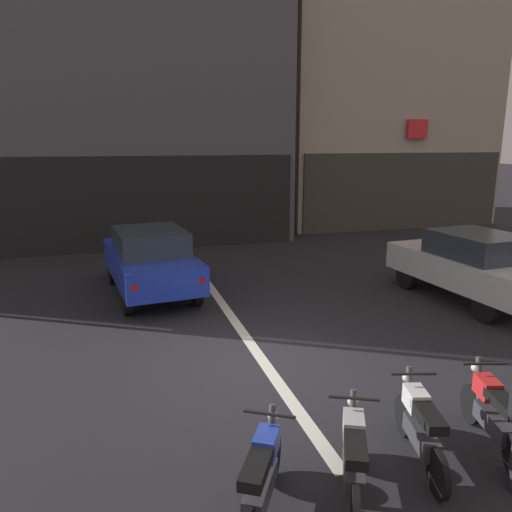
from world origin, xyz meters
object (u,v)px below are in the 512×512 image
at_px(motorcycle_silver_row_left_mid, 353,457).
at_px(motorcycle_red_row_right_mid, 493,413).
at_px(car_blue_crossing_near, 150,259).
at_px(motorcycle_blue_row_leftmost, 262,477).
at_px(car_silver_down_street, 212,211).
at_px(motorcycle_white_row_centre, 420,426).
at_px(car_white_parked_kerbside, 472,264).

xyz_separation_m(motorcycle_silver_row_left_mid, motorcycle_red_row_right_mid, (2.03, 0.29, 0.00)).
bearing_deg(car_blue_crossing_near, motorcycle_blue_row_leftmost, -86.88).
relative_size(car_silver_down_street, motorcycle_red_row_right_mid, 2.61).
height_order(car_silver_down_street, motorcycle_red_row_right_mid, car_silver_down_street).
distance_m(motorcycle_blue_row_leftmost, motorcycle_white_row_centre, 2.05).
xyz_separation_m(motorcycle_blue_row_leftmost, motorcycle_white_row_centre, (2.03, 0.32, 0.00)).
bearing_deg(motorcycle_blue_row_leftmost, car_silver_down_street, 80.31).
relative_size(car_blue_crossing_near, car_white_parked_kerbside, 1.01).
bearing_deg(motorcycle_red_row_right_mid, motorcycle_blue_row_leftmost, -174.16).
distance_m(car_silver_down_street, motorcycle_silver_row_left_mid, 15.75).
distance_m(car_blue_crossing_near, motorcycle_blue_row_leftmost, 7.87).
bearing_deg(motorcycle_silver_row_left_mid, car_silver_down_street, 83.94).
distance_m(car_white_parked_kerbside, motorcycle_white_row_centre, 6.82).
bearing_deg(car_blue_crossing_near, motorcycle_red_row_right_mid, -65.25).
bearing_deg(motorcycle_white_row_centre, motorcycle_blue_row_leftmost, -170.97).
distance_m(car_blue_crossing_near, motorcycle_red_row_right_mid, 8.31).
relative_size(motorcycle_blue_row_leftmost, motorcycle_silver_row_left_mid, 0.96).
relative_size(car_blue_crossing_near, motorcycle_red_row_right_mid, 2.62).
relative_size(car_silver_down_street, motorcycle_silver_row_left_mid, 2.75).
height_order(car_blue_crossing_near, car_silver_down_street, same).
bearing_deg(car_silver_down_street, car_blue_crossing_near, -111.63).
height_order(car_blue_crossing_near, motorcycle_white_row_centre, car_blue_crossing_near).
relative_size(motorcycle_white_row_centre, motorcycle_red_row_right_mid, 1.00).
bearing_deg(car_silver_down_street, motorcycle_silver_row_left_mid, -96.06).
distance_m(car_blue_crossing_near, motorcycle_white_row_centre, 7.93).
height_order(motorcycle_white_row_centre, motorcycle_red_row_right_mid, same).
height_order(car_blue_crossing_near, motorcycle_blue_row_leftmost, car_blue_crossing_near).
xyz_separation_m(motorcycle_silver_row_left_mid, motorcycle_white_row_centre, (1.01, 0.30, 0.00)).
xyz_separation_m(car_white_parked_kerbside, motorcycle_white_row_centre, (-4.72, -4.90, -0.43)).
height_order(car_blue_crossing_near, car_white_parked_kerbside, same).
relative_size(car_white_parked_kerbside, motorcycle_silver_row_left_mid, 2.73).
xyz_separation_m(car_white_parked_kerbside, motorcycle_silver_row_left_mid, (-5.74, -5.20, -0.43)).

